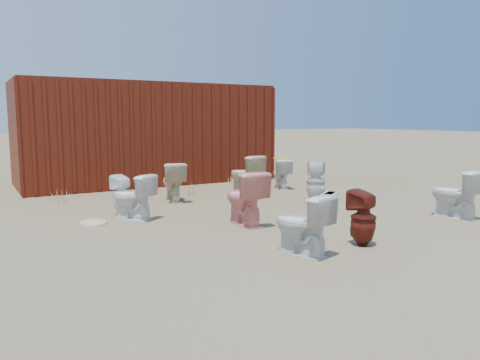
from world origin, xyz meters
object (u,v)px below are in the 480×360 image
toilet_front_pink (245,198)px  toilet_back_yellowlid (281,174)px  toilet_back_a (122,195)px  toilet_back_beige_left (173,182)px  toilet_back_beige_right (245,175)px  toilet_front_a (133,197)px  loose_tank (329,204)px  toilet_back_e (316,182)px  toilet_front_e (455,194)px  toilet_front_c (302,224)px  toilet_front_maroon (363,218)px  shipping_container (146,133)px

toilet_front_pink → toilet_back_yellowlid: (2.59, 2.70, -0.07)m
toilet_back_a → toilet_front_pink: bearing=111.8°
toilet_back_beige_left → toilet_back_beige_right: toilet_back_beige_right is taller
toilet_front_a → toilet_back_yellowlid: (3.90, 1.50, -0.02)m
toilet_back_beige_right → toilet_back_yellowlid: 1.13m
toilet_back_yellowlid → loose_tank: (-0.97, -2.74, -0.16)m
toilet_back_beige_right → toilet_back_e: size_ratio=1.03×
toilet_back_a → toilet_back_e: (3.44, -0.74, 0.07)m
loose_tank → toilet_back_e: bearing=27.3°
toilet_front_e → toilet_back_e: (-1.01, 2.18, 0.01)m
toilet_front_a → toilet_back_e: 3.42m
toilet_front_e → loose_tank: 1.95m
toilet_back_yellowlid → toilet_back_e: (-0.49, -1.80, 0.06)m
toilet_front_pink → toilet_back_beige_right: (1.50, 2.45, 0.00)m
toilet_front_a → toilet_front_e: (4.42, -2.48, 0.03)m
toilet_back_e → toilet_front_c: bearing=88.0°
toilet_back_yellowlid → toilet_back_a: bearing=35.6°
toilet_front_pink → toilet_front_maroon: (0.67, -1.72, -0.06)m
shipping_container → toilet_front_a: bearing=-112.1°
toilet_back_yellowlid → loose_tank: toilet_back_yellowlid is taller
toilet_back_yellowlid → toilet_back_beige_left: bearing=26.8°
toilet_back_yellowlid → toilet_front_c: bearing=77.7°
toilet_back_beige_right → toilet_back_beige_left: bearing=-9.6°
toilet_front_a → toilet_back_beige_left: bearing=-167.0°
toilet_front_c → toilet_back_beige_left: size_ratio=0.96×
toilet_front_c → toilet_front_maroon: bearing=160.7°
toilet_front_pink → toilet_back_beige_left: 2.41m
toilet_front_e → toilet_back_yellowlid: toilet_front_e is taller
toilet_front_pink → toilet_back_beige_right: 2.87m
shipping_container → loose_tank: 5.69m
toilet_back_e → toilet_front_a: bearing=35.2°
shipping_container → toilet_back_beige_right: size_ratio=7.36×
toilet_front_a → toilet_front_c: size_ratio=0.99×
toilet_back_yellowlid → toilet_front_e: bearing=118.0°
toilet_front_a → toilet_back_yellowlid: 4.18m
loose_tank → toilet_front_c: bearing=-174.2°
toilet_back_a → toilet_back_e: size_ratio=0.83×
toilet_front_a → toilet_front_c: bearing=77.9°
toilet_front_a → toilet_back_e: bearing=142.2°
toilet_front_maroon → toilet_back_beige_left: size_ratio=0.93×
toilet_front_maroon → toilet_back_beige_left: bearing=-85.7°
toilet_front_maroon → toilet_back_e: size_ratio=0.88×
toilet_back_e → loose_tank: bearing=103.1°
toilet_back_a → toilet_back_e: toilet_back_e is taller
toilet_back_e → toilet_back_yellowlid: bearing=-65.1°
shipping_container → toilet_back_yellowlid: bearing=-51.3°
toilet_front_c → toilet_back_beige_right: toilet_back_beige_right is taller
shipping_container → loose_tank: (1.21, -5.46, -1.02)m
toilet_back_yellowlid → toilet_back_e: size_ratio=0.85×
loose_tank → toilet_front_a: bearing=121.4°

